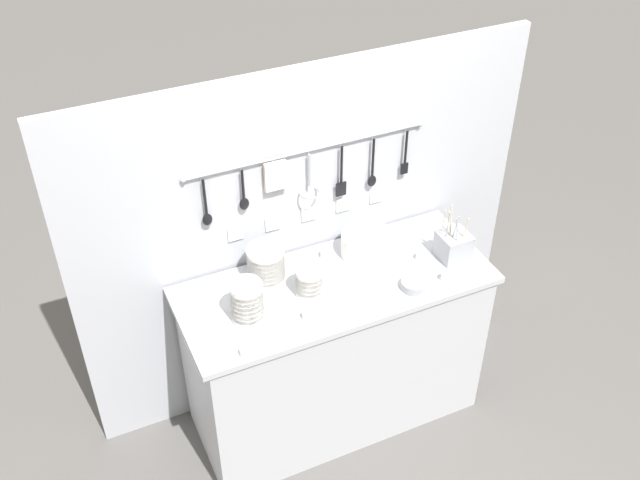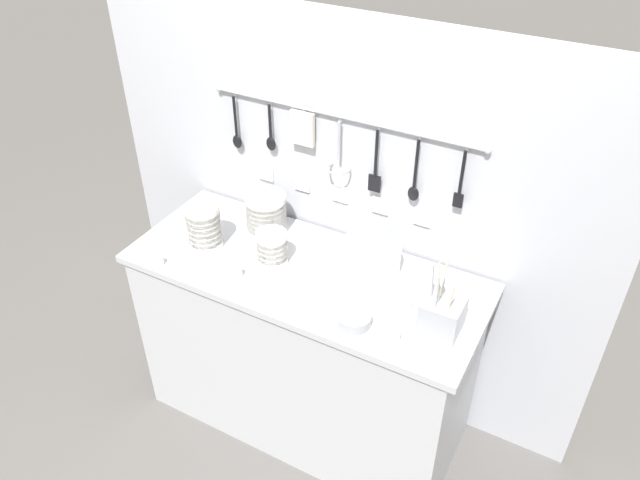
# 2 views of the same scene
# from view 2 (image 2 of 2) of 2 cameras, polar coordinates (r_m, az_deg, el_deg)

# --- Properties ---
(ground_plane) EXTENTS (20.00, 20.00, 0.00)m
(ground_plane) POSITION_cam_2_polar(r_m,az_deg,el_deg) (3.07, -1.17, -15.58)
(ground_plane) COLOR #514F4C
(counter) EXTENTS (1.43, 0.58, 0.88)m
(counter) POSITION_cam_2_polar(r_m,az_deg,el_deg) (2.74, -1.29, -9.89)
(counter) COLOR #ADAFB5
(counter) RESTS_ON ground
(back_wall) EXTENTS (2.23, 0.11, 1.79)m
(back_wall) POSITION_cam_2_polar(r_m,az_deg,el_deg) (2.66, 2.02, 1.47)
(back_wall) COLOR #A8AAB2
(back_wall) RESTS_ON ground
(bowl_stack_short_front) EXTENTS (0.12, 0.12, 0.14)m
(bowl_stack_short_front) POSITION_cam_2_polar(r_m,az_deg,el_deg) (2.45, -4.40, -0.70)
(bowl_stack_short_front) COLOR silver
(bowl_stack_short_front) RESTS_ON counter
(bowl_stack_nested_right) EXTENTS (0.14, 0.14, 0.19)m
(bowl_stack_nested_right) POSITION_cam_2_polar(r_m,az_deg,el_deg) (2.56, -10.56, 1.27)
(bowl_stack_nested_right) COLOR silver
(bowl_stack_nested_right) RESTS_ON counter
(bowl_stack_tall_left) EXTENTS (0.17, 0.17, 0.17)m
(bowl_stack_tall_left) POSITION_cam_2_polar(r_m,az_deg,el_deg) (2.61, -4.95, 2.41)
(bowl_stack_tall_left) COLOR silver
(bowl_stack_tall_left) RESTS_ON counter
(plate_stack) EXTENTS (0.24, 0.24, 0.11)m
(plate_stack) POSITION_cam_2_polar(r_m,az_deg,el_deg) (2.42, 4.58, -1.59)
(plate_stack) COLOR silver
(plate_stack) RESTS_ON counter
(steel_mixing_bowl) EXTENTS (0.12, 0.12, 0.04)m
(steel_mixing_bowl) POSITION_cam_2_polar(r_m,az_deg,el_deg) (2.20, 3.14, -7.27)
(steel_mixing_bowl) COLOR #93969E
(steel_mixing_bowl) RESTS_ON counter
(cutlery_caddy) EXTENTS (0.14, 0.14, 0.28)m
(cutlery_caddy) POSITION_cam_2_polar(r_m,az_deg,el_deg) (2.19, 11.08, -6.71)
(cutlery_caddy) COLOR #93969E
(cutlery_caddy) RESTS_ON counter
(cup_centre) EXTENTS (0.04, 0.04, 0.04)m
(cup_centre) POSITION_cam_2_polar(r_m,az_deg,el_deg) (2.54, -14.57, -1.86)
(cup_centre) COLOR silver
(cup_centre) RESTS_ON counter
(cup_edge_near) EXTENTS (0.04, 0.04, 0.04)m
(cup_edge_near) POSITION_cam_2_polar(r_m,az_deg,el_deg) (2.55, 1.31, -0.29)
(cup_edge_near) COLOR silver
(cup_edge_near) RESTS_ON counter
(cup_front_right) EXTENTS (0.04, 0.04, 0.04)m
(cup_front_right) POSITION_cam_2_polar(r_m,az_deg,el_deg) (2.42, -7.61, -2.94)
(cup_front_right) COLOR silver
(cup_front_right) RESTS_ON counter
(cup_edge_far) EXTENTS (0.04, 0.04, 0.04)m
(cup_edge_far) POSITION_cam_2_polar(r_m,az_deg,el_deg) (2.34, 14.59, -5.68)
(cup_edge_far) COLOR silver
(cup_edge_far) RESTS_ON counter
(cup_front_left) EXTENTS (0.04, 0.04, 0.04)m
(cup_front_left) POSITION_cam_2_polar(r_m,az_deg,el_deg) (2.28, 7.88, -5.79)
(cup_front_left) COLOR silver
(cup_front_left) RESTS_ON counter
(cup_by_caddy) EXTENTS (0.04, 0.04, 0.04)m
(cup_by_caddy) POSITION_cam_2_polar(r_m,az_deg,el_deg) (2.16, 6.77, -8.75)
(cup_by_caddy) COLOR silver
(cup_by_caddy) RESTS_ON counter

